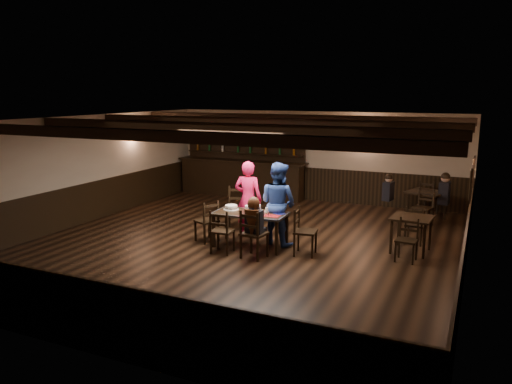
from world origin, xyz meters
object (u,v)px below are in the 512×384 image
at_px(man_blue, 278,203).
at_px(bar_counter, 242,173).
at_px(woman_pink, 248,199).
at_px(cake, 231,208).
at_px(chair_near_left, 221,228).
at_px(dining_table, 250,216).
at_px(chair_near_right, 252,231).

relative_size(man_blue, bar_counter, 0.42).
bearing_deg(woman_pink, cake, 71.06).
bearing_deg(chair_near_left, cake, 100.85).
bearing_deg(man_blue, woman_pink, 3.72).
height_order(chair_near_left, woman_pink, woman_pink).
distance_m(chair_near_left, bar_counter, 5.92).
height_order(chair_near_left, bar_counter, bar_counter).
height_order(dining_table, chair_near_left, chair_near_left).
bearing_deg(bar_counter, woman_pink, -62.33).
bearing_deg(man_blue, dining_table, 64.43).
relative_size(chair_near_left, cake, 2.77).
bearing_deg(woman_pink, dining_table, 111.51).
relative_size(woman_pink, cake, 5.29).
xyz_separation_m(chair_near_right, bar_counter, (-2.91, 5.53, 0.15)).
xyz_separation_m(chair_near_left, cake, (-0.14, 0.75, 0.26)).
distance_m(cake, bar_counter, 5.17).
bearing_deg(dining_table, woman_pink, 118.70).
bearing_deg(chair_near_right, cake, 137.74).
relative_size(dining_table, woman_pink, 0.90).
bearing_deg(dining_table, chair_near_right, -62.64).
distance_m(woman_pink, cake, 0.62).
distance_m(dining_table, bar_counter, 5.45).
xyz_separation_m(dining_table, cake, (-0.50, 0.08, 0.13)).
xyz_separation_m(man_blue, bar_counter, (-2.99, 4.35, -0.18)).
xyz_separation_m(dining_table, man_blue, (0.45, 0.47, 0.23)).
bearing_deg(woman_pink, chair_near_right, 110.83).
xyz_separation_m(chair_near_right, man_blue, (0.08, 1.17, 0.32)).
relative_size(chair_near_left, chair_near_right, 0.93).
bearing_deg(chair_near_right, dining_table, 117.36).
height_order(chair_near_left, man_blue, man_blue).
relative_size(dining_table, cake, 4.77).
height_order(dining_table, cake, cake).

